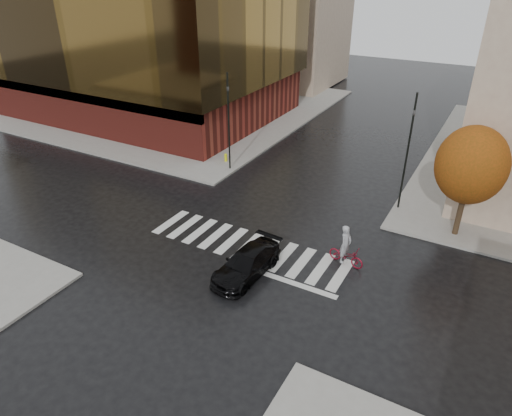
{
  "coord_description": "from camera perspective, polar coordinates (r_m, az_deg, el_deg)",
  "views": [
    {
      "loc": [
        10.94,
        -18.09,
        14.23
      ],
      "look_at": [
        -0.01,
        1.44,
        2.0
      ],
      "focal_mm": 32.0,
      "sensor_mm": 36.0,
      "label": 1
    }
  ],
  "objects": [
    {
      "name": "traffic_light_nw",
      "position": [
        33.74,
        -3.46,
        11.4
      ],
      "size": [
        0.22,
        0.2,
        7.23
      ],
      "rotation": [
        0.0,
        0.0,
        -1.26
      ],
      "color": "black",
      "rests_on": "sidewalk_nw"
    },
    {
      "name": "tree_ne_a",
      "position": [
        27.31,
        25.33,
        4.84
      ],
      "size": [
        3.8,
        3.8,
        6.5
      ],
      "color": "#312216",
      "rests_on": "sidewalk_ne"
    },
    {
      "name": "manhole",
      "position": [
        23.56,
        -0.57,
        -8.48
      ],
      "size": [
        0.72,
        0.72,
        0.01
      ],
      "primitive_type": "cylinder",
      "rotation": [
        0.0,
        0.0,
        -0.34
      ],
      "color": "#4E2C1C",
      "rests_on": "ground"
    },
    {
      "name": "office_glass",
      "position": [
        49.21,
        -13.97,
        20.94
      ],
      "size": [
        27.0,
        19.0,
        16.0
      ],
      "color": "maroon",
      "rests_on": "sidewalk_nw"
    },
    {
      "name": "traffic_light_ne",
      "position": [
        29.19,
        18.53,
        7.46
      ],
      "size": [
        0.21,
        0.23,
        7.43
      ],
      "rotation": [
        0.0,
        0.0,
        3.48
      ],
      "color": "black",
      "rests_on": "sidewalk_ne"
    },
    {
      "name": "cyclist",
      "position": [
        24.47,
        11.18,
        -5.33
      ],
      "size": [
        2.09,
        1.06,
        2.27
      ],
      "rotation": [
        0.0,
        0.0,
        1.38
      ],
      "color": "maroon",
      "rests_on": "ground"
    },
    {
      "name": "fire_hydrant",
      "position": [
        36.31,
        -3.8,
        6.39
      ],
      "size": [
        0.23,
        0.23,
        0.65
      ],
      "color": "#DFE60D",
      "rests_on": "sidewalk_nw"
    },
    {
      "name": "sidewalk_nw",
      "position": [
        52.42,
        -9.85,
        12.57
      ],
      "size": [
        30.0,
        30.0,
        0.15
      ],
      "primitive_type": "cube",
      "color": "gray",
      "rests_on": "ground"
    },
    {
      "name": "sedan",
      "position": [
        23.3,
        -1.19,
        -6.96
      ],
      "size": [
        2.19,
        4.7,
        1.33
      ],
      "primitive_type": "imported",
      "rotation": [
        0.0,
        0.0,
        -0.07
      ],
      "color": "black",
      "rests_on": "ground"
    },
    {
      "name": "crosswalk",
      "position": [
        25.83,
        -1.01,
        -4.76
      ],
      "size": [
        12.0,
        3.0,
        0.01
      ],
      "primitive_type": "cube",
      "color": "silver",
      "rests_on": "ground"
    },
    {
      "name": "ground",
      "position": [
        25.48,
        -1.58,
        -5.31
      ],
      "size": [
        120.0,
        120.0,
        0.0
      ],
      "primitive_type": "plane",
      "color": "black",
      "rests_on": "ground"
    }
  ]
}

